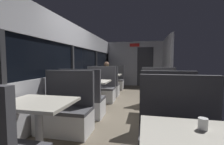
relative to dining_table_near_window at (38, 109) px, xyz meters
The scene contains 19 objects.
ground_plane 2.36m from the dining_table_near_window, 66.82° to the left, with size 3.30×9.20×0.02m, color #665B4C.
carriage_window_panel_left 2.21m from the dining_table_near_window, 104.90° to the left, with size 0.09×8.48×2.30m.
carriage_end_bulkhead 6.38m from the dining_table_near_window, 81.37° to the left, with size 2.90×0.11×2.30m.
carriage_aisle_panel_right 5.63m from the dining_table_near_window, 65.26° to the left, with size 0.08×2.40×2.30m, color #B2B2B7.
dining_table_near_window is the anchor object (origin of this frame).
bench_near_window_facing_entry 0.77m from the dining_table_near_window, 90.00° to the left, with size 0.95×0.50×1.10m.
dining_table_mid_window 2.18m from the dining_table_near_window, 90.00° to the left, with size 0.90×0.70×0.74m.
bench_mid_window_facing_end 1.52m from the dining_table_near_window, 90.00° to the left, with size 0.95×0.50×1.10m.
bench_mid_window_facing_entry 2.90m from the dining_table_near_window, 90.00° to the left, with size 0.95×0.50×1.10m.
dining_table_far_window 4.37m from the dining_table_near_window, 90.00° to the left, with size 0.90×0.70×0.74m.
bench_far_window_facing_end 3.68m from the dining_table_near_window, 90.00° to the left, with size 0.95×0.50×1.10m.
bench_far_window_facing_entry 5.08m from the dining_table_near_window, 90.00° to the left, with size 0.95×0.50×1.10m.
bench_front_aisle_facing_entry 1.82m from the dining_table_near_window, ahead, with size 0.95×0.50×1.10m.
dining_table_rear_aisle 2.67m from the dining_table_near_window, 47.95° to the left, with size 0.90×0.70×0.74m.
bench_rear_aisle_facing_end 2.23m from the dining_table_near_window, 35.68° to the left, with size 0.95×0.50×1.10m.
bench_rear_aisle_facing_entry 3.24m from the dining_table_near_window, 56.30° to the left, with size 0.95×0.50×1.10m.
seated_passenger 3.74m from the dining_table_near_window, 90.00° to the left, with size 0.47×0.55×1.26m.
coffee_cup_primary 2.26m from the dining_table_near_window, 91.28° to the left, with size 0.07×0.07×0.09m.
coffee_cup_secondary 1.88m from the dining_table_near_window, 14.53° to the right, with size 0.07×0.07×0.09m.
Camera 1 is at (0.46, -3.80, 1.26)m, focal length 24.14 mm.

